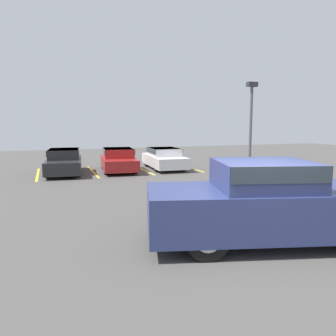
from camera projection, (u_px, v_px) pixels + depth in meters
The scene contains 11 objects.
ground_plane at pixel (258, 253), 6.75m from camera, with size 60.00×60.00×0.00m, color #4C4947.
stall_stripe_a at pixel (38, 174), 17.21m from camera, with size 0.12×4.70×0.01m, color yellow.
stall_stripe_b at pixel (93, 172), 18.18m from camera, with size 0.12×4.70×0.01m, color yellow.
stall_stripe_c at pixel (143, 169), 19.16m from camera, with size 0.12×4.70×0.01m, color yellow.
stall_stripe_d at pixel (187, 167), 20.13m from camera, with size 0.12×4.70×0.01m, color yellow.
pickup_truck at pixel (276, 202), 7.25m from camera, with size 5.98×3.44×1.84m.
parked_sedan_a at pixel (64, 161), 17.44m from camera, with size 2.15×4.58×1.31m.
parked_sedan_b at pixel (118, 159), 18.47m from camera, with size 2.18×4.46×1.28m.
parked_sedan_c at pixel (164, 158), 19.42m from camera, with size 2.04×4.40×1.22m.
light_post at pixel (251, 113), 21.48m from camera, with size 0.70×0.36×5.34m.
wheel_stop_curb at pixel (118, 163), 21.43m from camera, with size 1.72×0.20×0.14m, color #B7B2A8.
Camera 1 is at (-3.96, -5.42, 2.64)m, focal length 35.00 mm.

